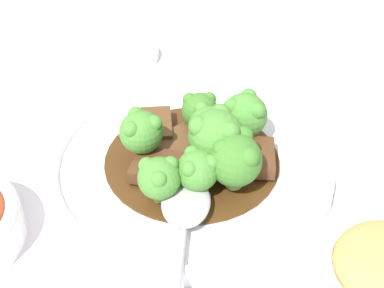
{
  "coord_description": "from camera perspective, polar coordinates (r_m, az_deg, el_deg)",
  "views": [
    {
      "loc": [
        0.28,
        -0.27,
        0.35
      ],
      "look_at": [
        0.0,
        0.0,
        0.03
      ],
      "focal_mm": 50.0,
      "sensor_mm": 36.0,
      "label": 1
    }
  ],
  "objects": [
    {
      "name": "broccoli_floret_6",
      "position": [
        0.48,
        2.56,
        0.89
      ],
      "size": [
        0.05,
        0.05,
        0.06
      ],
      "color": "#8EB756",
      "rests_on": "main_plate"
    },
    {
      "name": "broccoli_floret_1",
      "position": [
        0.49,
        -5.45,
        1.34
      ],
      "size": [
        0.04,
        0.04,
        0.05
      ],
      "color": "#7FA84C",
      "rests_on": "main_plate"
    },
    {
      "name": "serving_spoon",
      "position": [
        0.44,
        -0.9,
        -8.41
      ],
      "size": [
        0.18,
        0.19,
        0.01
      ],
      "color": "#B7B7BC",
      "rests_on": "main_plate"
    },
    {
      "name": "broccoli_floret_3",
      "position": [
        0.52,
        5.65,
        3.18
      ],
      "size": [
        0.04,
        0.04,
        0.05
      ],
      "color": "#8EB756",
      "rests_on": "main_plate"
    },
    {
      "name": "paper_napkin",
      "position": [
        0.64,
        18.19,
        4.1
      ],
      "size": [
        0.14,
        0.11,
        0.01
      ],
      "color": "silver",
      "rests_on": "ground_plane"
    },
    {
      "name": "broccoli_floret_7",
      "position": [
        0.51,
        1.65,
        2.06
      ],
      "size": [
        0.04,
        0.04,
        0.04
      ],
      "color": "#7FA84C",
      "rests_on": "main_plate"
    },
    {
      "name": "broccoli_floret_2",
      "position": [
        0.46,
        -3.53,
        -3.59
      ],
      "size": [
        0.04,
        0.04,
        0.04
      ],
      "color": "#7FA84C",
      "rests_on": "main_plate"
    },
    {
      "name": "beef_strip_1",
      "position": [
        0.52,
        -1.69,
        -0.06
      ],
      "size": [
        0.04,
        0.07,
        0.01
      ],
      "color": "brown",
      "rests_on": "main_plate"
    },
    {
      "name": "broccoli_floret_5",
      "position": [
        0.53,
        0.83,
        3.64
      ],
      "size": [
        0.04,
        0.04,
        0.04
      ],
      "color": "#7FA84C",
      "rests_on": "main_plate"
    },
    {
      "name": "sauce_dish",
      "position": [
        0.7,
        -6.93,
        9.63
      ],
      "size": [
        0.08,
        0.08,
        0.01
      ],
      "color": "white",
      "rests_on": "ground_plane"
    },
    {
      "name": "beef_strip_3",
      "position": [
        0.54,
        -3.83,
        1.88
      ],
      "size": [
        0.06,
        0.06,
        0.01
      ],
      "color": "brown",
      "rests_on": "main_plate"
    },
    {
      "name": "beef_strip_2",
      "position": [
        0.51,
        6.56,
        -1.38
      ],
      "size": [
        0.06,
        0.06,
        0.01
      ],
      "color": "#56331E",
      "rests_on": "main_plate"
    },
    {
      "name": "broccoli_floret_4",
      "position": [
        0.46,
        0.58,
        -2.76
      ],
      "size": [
        0.04,
        0.04,
        0.04
      ],
      "color": "#7FA84C",
      "rests_on": "main_plate"
    },
    {
      "name": "beef_strip_0",
      "position": [
        0.49,
        -2.4,
        -2.78
      ],
      "size": [
        0.08,
        0.07,
        0.01
      ],
      "color": "#56331E",
      "rests_on": "main_plate"
    },
    {
      "name": "ground_plane",
      "position": [
        0.53,
        0.0,
        -2.86
      ],
      "size": [
        4.0,
        4.0,
        0.0
      ],
      "primitive_type": "plane",
      "color": "silver"
    },
    {
      "name": "main_plate",
      "position": [
        0.52,
        0.0,
        -2.04
      ],
      "size": [
        0.27,
        0.27,
        0.02
      ],
      "color": "white",
      "rests_on": "ground_plane"
    },
    {
      "name": "broccoli_floret_0",
      "position": [
        0.47,
        4.99,
        -1.38
      ],
      "size": [
        0.05,
        0.05,
        0.05
      ],
      "color": "#7FA84C",
      "rests_on": "main_plate"
    }
  ]
}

